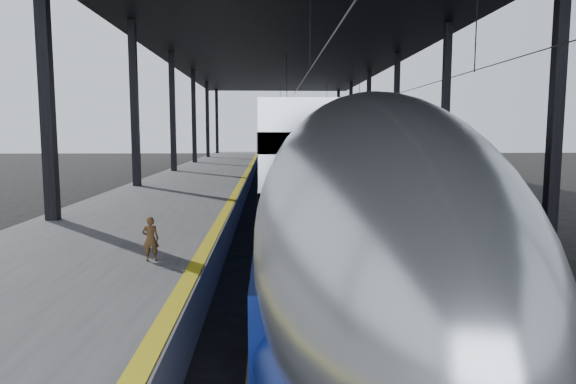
{
  "coord_description": "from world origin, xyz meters",
  "views": [
    {
      "loc": [
        0.76,
        -10.63,
        3.64
      ],
      "look_at": [
        1.28,
        3.42,
        2.0
      ],
      "focal_mm": 32.0,
      "sensor_mm": 36.0,
      "label": 1
    }
  ],
  "objects": [
    {
      "name": "ground",
      "position": [
        0.0,
        0.0,
        0.0
      ],
      "size": [
        160.0,
        160.0,
        0.0
      ],
      "primitive_type": "plane",
      "color": "black",
      "rests_on": "ground"
    },
    {
      "name": "platform",
      "position": [
        -3.5,
        20.0,
        0.5
      ],
      "size": [
        6.0,
        80.0,
        1.0
      ],
      "primitive_type": "cube",
      "color": "#4C4C4F",
      "rests_on": "ground"
    },
    {
      "name": "yellow_strip",
      "position": [
        -0.7,
        20.0,
        1.0
      ],
      "size": [
        0.3,
        80.0,
        0.01
      ],
      "primitive_type": "cube",
      "color": "gold",
      "rests_on": "platform"
    },
    {
      "name": "rails",
      "position": [
        4.5,
        20.0,
        0.08
      ],
      "size": [
        6.52,
        80.0,
        0.16
      ],
      "color": "slate",
      "rests_on": "ground"
    },
    {
      "name": "canopy",
      "position": [
        1.9,
        20.0,
        9.12
      ],
      "size": [
        18.0,
        75.0,
        9.47
      ],
      "color": "black",
      "rests_on": "ground"
    },
    {
      "name": "tgv_train",
      "position": [
        2.0,
        23.43,
        2.0
      ],
      "size": [
        2.99,
        65.2,
        4.28
      ],
      "color": "#B0B2B7",
      "rests_on": "ground"
    },
    {
      "name": "second_train",
      "position": [
        7.0,
        37.87,
        1.83
      ],
      "size": [
        2.63,
        56.05,
        3.62
      ],
      "color": "navy",
      "rests_on": "ground"
    },
    {
      "name": "child",
      "position": [
        -1.68,
        -0.18,
        1.46
      ],
      "size": [
        0.37,
        0.27,
        0.92
      ],
      "primitive_type": "imported",
      "rotation": [
        0.0,
        0.0,
        3.29
      ],
      "color": "#52361B",
      "rests_on": "platform"
    }
  ]
}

